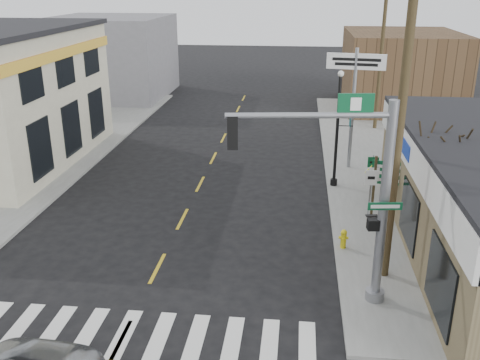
# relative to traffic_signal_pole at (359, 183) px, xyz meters

# --- Properties ---
(ground) EXTENTS (140.00, 140.00, 0.00)m
(ground) POSITION_rel_traffic_signal_pole_xyz_m (-6.27, -2.71, -3.84)
(ground) COLOR black
(ground) RESTS_ON ground
(sidewalk_right) EXTENTS (6.00, 38.00, 0.13)m
(sidewalk_right) POSITION_rel_traffic_signal_pole_xyz_m (2.73, 10.29, -3.77)
(sidewalk_right) COLOR slate
(sidewalk_right) RESTS_ON ground
(sidewalk_left) EXTENTS (6.00, 38.00, 0.13)m
(sidewalk_left) POSITION_rel_traffic_signal_pole_xyz_m (-15.27, 10.29, -3.77)
(sidewalk_left) COLOR slate
(sidewalk_left) RESTS_ON ground
(center_line) EXTENTS (0.12, 56.00, 0.01)m
(center_line) POSITION_rel_traffic_signal_pole_xyz_m (-6.27, 5.29, -3.83)
(center_line) COLOR gold
(center_line) RESTS_ON ground
(crosswalk) EXTENTS (11.00, 2.20, 0.01)m
(crosswalk) POSITION_rel_traffic_signal_pole_xyz_m (-6.27, -2.31, -3.83)
(crosswalk) COLOR silver
(crosswalk) RESTS_ON ground
(bldg_distant_right) EXTENTS (8.00, 10.00, 5.60)m
(bldg_distant_right) POSITION_rel_traffic_signal_pole_xyz_m (5.73, 27.29, -1.04)
(bldg_distant_right) COLOR brown
(bldg_distant_right) RESTS_ON ground
(bldg_distant_left) EXTENTS (9.00, 10.00, 6.40)m
(bldg_distant_left) POSITION_rel_traffic_signal_pole_xyz_m (-17.27, 29.29, -0.64)
(bldg_distant_left) COLOR slate
(bldg_distant_left) RESTS_ON ground
(traffic_signal_pole) EXTENTS (4.92, 0.38, 6.23)m
(traffic_signal_pole) POSITION_rel_traffic_signal_pole_xyz_m (0.00, 0.00, 0.00)
(traffic_signal_pole) COLOR gray
(traffic_signal_pole) RESTS_ON sidewalk_right
(guide_sign) EXTENTS (1.51, 0.13, 2.64)m
(guide_sign) POSITION_rel_traffic_signal_pole_xyz_m (1.93, 5.84, -1.99)
(guide_sign) COLOR #41351E
(guide_sign) RESTS_ON sidewalk_right
(fire_hydrant) EXTENTS (0.22, 0.22, 0.71)m
(fire_hydrant) POSITION_rel_traffic_signal_pole_xyz_m (0.03, 3.23, -3.32)
(fire_hydrant) COLOR gold
(fire_hydrant) RESTS_ON sidewalk_right
(ped_crossing_sign) EXTENTS (0.93, 0.07, 2.39)m
(ped_crossing_sign) POSITION_rel_traffic_signal_pole_xyz_m (1.37, 6.12, -2.05)
(ped_crossing_sign) COLOR gray
(ped_crossing_sign) RESTS_ON sidewalk_right
(lamp_post) EXTENTS (0.69, 0.54, 5.32)m
(lamp_post) POSITION_rel_traffic_signal_pole_xyz_m (0.09, 9.52, -0.62)
(lamp_post) COLOR black
(lamp_post) RESTS_ON sidewalk_right
(dance_center_sign) EXTENTS (2.81, 0.18, 5.98)m
(dance_center_sign) POSITION_rel_traffic_signal_pole_xyz_m (0.92, 12.24, 0.86)
(dance_center_sign) COLOR gray
(dance_center_sign) RESTS_ON sidewalk_right
(bare_tree) EXTENTS (2.65, 2.65, 5.29)m
(bare_tree) POSITION_rel_traffic_signal_pole_xyz_m (3.13, 3.62, 0.45)
(bare_tree) COLOR black
(bare_tree) RESTS_ON sidewalk_right
(shrub_front) EXTENTS (1.26, 1.26, 0.95)m
(shrub_front) POSITION_rel_traffic_signal_pole_xyz_m (3.40, 1.20, -3.24)
(shrub_front) COLOR #1C3C16
(shrub_front) RESTS_ON sidewalk_right
(shrub_back) EXTENTS (1.09, 1.09, 0.82)m
(shrub_back) POSITION_rel_traffic_signal_pole_xyz_m (3.99, 5.92, -3.30)
(shrub_back) COLOR black
(shrub_back) RESTS_ON sidewalk_right
(utility_pole_near) EXTENTS (1.81, 0.27, 10.38)m
(utility_pole_near) POSITION_rel_traffic_signal_pole_xyz_m (1.23, 1.50, 1.61)
(utility_pole_near) COLOR #4A3326
(utility_pole_near) RESTS_ON sidewalk_right
(utility_pole_far) EXTENTS (1.55, 0.23, 8.89)m
(utility_pole_far) POSITION_rel_traffic_signal_pole_xyz_m (3.23, 20.30, 0.85)
(utility_pole_far) COLOR #46251D
(utility_pole_far) RESTS_ON sidewalk_right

